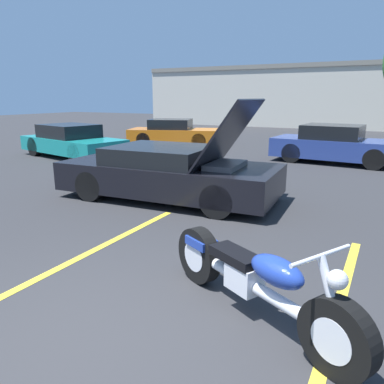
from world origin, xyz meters
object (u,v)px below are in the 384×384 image
Objects in this scene: motorcycle at (254,281)px; parked_car_mid_right_row at (335,145)px; show_car_hood_open at (170,173)px; parked_car_mid_left_row at (173,133)px; parked_car_left_row at (72,141)px.

parked_car_mid_right_row reaches higher than motorcycle.
motorcycle is at bearing -82.66° from parked_car_mid_right_row.
motorcycle is 0.56× the size of parked_car_mid_right_row.
parked_car_mid_right_row is at bearing 65.58° from show_car_hood_open.
parked_car_mid_right_row is 7.37m from parked_car_mid_left_row.
parked_car_mid_right_row is 0.91× the size of parked_car_left_row.
show_car_hood_open is at bearing -78.83° from parked_car_mid_left_row.
motorcycle is 11.60m from parked_car_left_row.
show_car_hood_open is 9.35m from parked_car_mid_left_row.
parked_car_left_row is at bearing -155.86° from parked_car_mid_right_row.
parked_car_mid_left_row is at bearing 83.73° from parked_car_left_row.
parked_car_left_row is (-6.25, 3.33, -0.01)m from show_car_hood_open.
parked_car_mid_left_row is at bearing 116.69° from show_car_hood_open.
parked_car_mid_right_row is at bearing 121.79° from motorcycle.
motorcycle is at bearing -75.13° from parked_car_mid_left_row.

